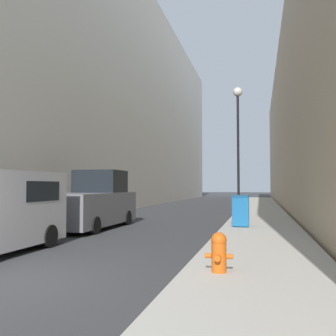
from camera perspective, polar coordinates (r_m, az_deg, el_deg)
sidewalk_right at (r=23.75m, az=13.96°, el=-6.67°), size 2.96×60.00×0.16m
building_left_glass at (r=36.07m, az=-11.83°, el=9.98°), size 12.00×60.00×19.30m
fire_hydrant at (r=7.08m, az=7.76°, el=-12.46°), size 0.51×0.40×0.73m
trash_bin at (r=14.94m, az=11.01°, el=-6.36°), size 0.65×0.70×1.22m
lamppost at (r=19.57m, az=10.62°, el=5.95°), size 0.47×0.47×6.65m
pickup_truck at (r=15.86m, az=-11.44°, el=-5.35°), size 2.15×5.43×2.41m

